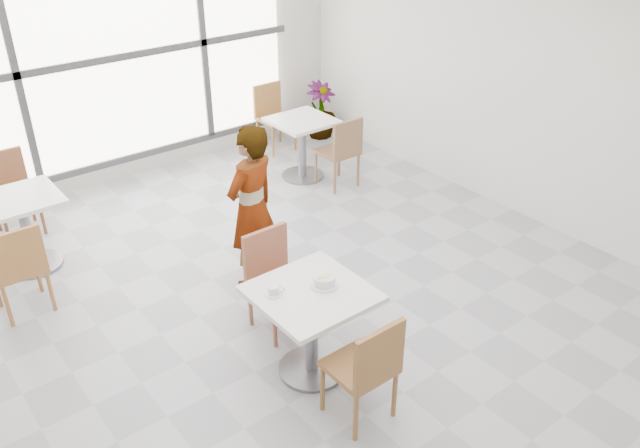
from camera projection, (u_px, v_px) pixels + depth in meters
floor at (299, 309)px, 5.79m from camera, size 7.00×7.00×0.00m
wall_back at (114, 56)px, 7.43m from camera, size 6.00×0.00×6.00m
wall_right at (533, 80)px, 6.65m from camera, size 0.00×7.00×7.00m
window at (116, 57)px, 7.39m from camera, size 4.60×0.07×2.52m
main_table at (311, 316)px, 4.84m from camera, size 0.80×0.80×0.75m
chair_near at (368, 365)px, 4.42m from camera, size 0.42×0.42×0.87m
chair_far at (273, 274)px, 5.38m from camera, size 0.42×0.42×0.87m
oatmeal_bowl at (324, 280)px, 4.78m from camera, size 0.21×0.21×0.10m
coffee_cup at (274, 290)px, 4.69m from camera, size 0.16×0.13×0.07m
person at (252, 209)px, 5.77m from camera, size 0.65×0.51×1.56m
bg_table_left at (25, 222)px, 6.15m from camera, size 0.70×0.70×0.75m
bg_table_right at (302, 140)px, 7.91m from camera, size 0.70×0.70×0.75m
bg_chair_left_near at (18, 265)px, 5.49m from camera, size 0.42×0.42×0.87m
bg_chair_left_far at (10, 187)px, 6.76m from camera, size 0.42×0.42×0.87m
bg_chair_right_near at (342, 148)px, 7.65m from camera, size 0.42×0.42×0.87m
bg_chair_right_far at (272, 112)px, 8.71m from camera, size 0.42×0.42×0.87m
plant_right at (320, 110)px, 9.11m from camera, size 0.46×0.46×0.77m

